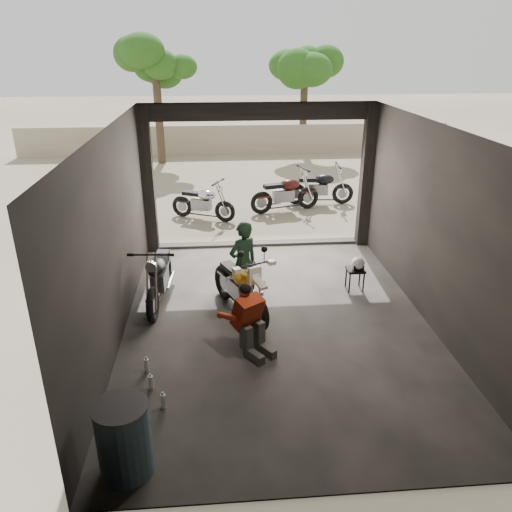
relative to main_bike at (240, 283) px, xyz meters
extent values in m
plane|color=#7A6D56|center=(0.59, -0.40, -0.57)|extent=(80.00, 80.00, 0.00)
cube|color=#2D2B28|center=(0.59, -0.40, -0.56)|extent=(5.00, 7.00, 0.02)
plane|color=black|center=(0.59, -0.40, 2.63)|extent=(7.00, 7.00, 0.00)
cube|color=black|center=(0.59, -3.90, 1.03)|extent=(5.00, 0.02, 3.20)
cube|color=black|center=(-1.91, -0.40, 1.03)|extent=(0.02, 7.00, 3.20)
cube|color=black|center=(3.09, -0.40, 1.03)|extent=(0.02, 7.00, 3.20)
cube|color=black|center=(-1.79, 2.98, 1.03)|extent=(0.24, 0.24, 3.20)
cube|color=black|center=(2.97, 2.98, 1.03)|extent=(0.24, 0.24, 3.20)
cube|color=black|center=(0.59, 3.02, 2.45)|extent=(5.00, 0.16, 0.36)
cube|color=#2D2B28|center=(0.59, 3.10, -0.53)|extent=(5.00, 0.25, 0.08)
cube|color=gray|center=(0.59, 13.60, 0.03)|extent=(18.00, 0.30, 1.20)
cylinder|color=#382B1E|center=(-2.41, 12.10, 1.23)|extent=(0.30, 0.30, 3.58)
ellipsoid|color=#1E4C14|center=(-2.41, 12.10, 3.47)|extent=(2.20, 2.20, 3.14)
cylinder|color=#382B1E|center=(3.39, 13.60, 1.03)|extent=(0.30, 0.30, 3.20)
ellipsoid|color=#1E4C14|center=(3.39, 13.60, 3.03)|extent=(2.20, 2.20, 2.80)
imported|color=black|center=(0.08, 0.37, 0.20)|extent=(0.67, 0.60, 1.54)
cube|color=black|center=(2.20, 0.68, -0.14)|extent=(0.32, 0.32, 0.04)
cylinder|color=black|center=(2.07, 0.54, -0.35)|extent=(0.03, 0.03, 0.42)
cylinder|color=black|center=(2.33, 0.54, -0.35)|extent=(0.03, 0.03, 0.42)
cylinder|color=black|center=(2.07, 0.81, -0.35)|extent=(0.03, 0.03, 0.42)
cylinder|color=black|center=(2.33, 0.81, -0.35)|extent=(0.03, 0.03, 0.42)
ellipsoid|color=white|center=(2.22, 0.66, 0.00)|extent=(0.33, 0.34, 0.24)
cylinder|color=#41606E|center=(-1.41, -3.40, -0.12)|extent=(0.60, 0.60, 0.89)
cylinder|color=black|center=(3.48, 3.12, 0.52)|extent=(0.08, 0.08, 2.18)
cylinder|color=silver|center=(3.48, 3.10, 1.42)|extent=(0.79, 0.03, 0.79)
camera|label=1|loc=(-0.36, -7.58, 3.74)|focal=35.00mm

